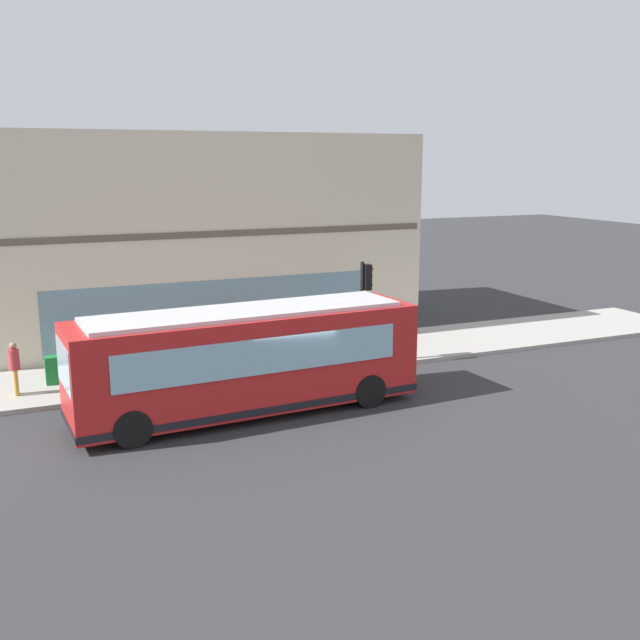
{
  "coord_description": "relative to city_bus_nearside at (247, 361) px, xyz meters",
  "views": [
    {
      "loc": [
        -19.41,
        7.22,
        7.21
      ],
      "look_at": [
        1.67,
        -1.96,
        2.18
      ],
      "focal_mm": 41.31,
      "sensor_mm": 36.0,
      "label": 1
    }
  ],
  "objects": [
    {
      "name": "ground",
      "position": [
        -0.09,
        -1.03,
        -1.55
      ],
      "size": [
        120.0,
        120.0,
        0.0
      ],
      "primitive_type": "plane",
      "color": "#2D2D30"
    },
    {
      "name": "sidewalk_curb",
      "position": [
        4.75,
        -1.03,
        -1.48
      ],
      "size": [
        4.49,
        40.0,
        0.15
      ],
      "primitive_type": "cube",
      "color": "#9E9991",
      "rests_on": "ground"
    },
    {
      "name": "building_corner",
      "position": [
        11.55,
        -1.03,
        2.55
      ],
      "size": [
        9.18,
        17.77,
        8.21
      ],
      "color": "beige",
      "rests_on": "ground"
    },
    {
      "name": "city_bus_nearside",
      "position": [
        0.0,
        0.0,
        0.0
      ],
      "size": [
        3.11,
        10.17,
        3.07
      ],
      "color": "red",
      "rests_on": "ground"
    },
    {
      "name": "traffic_light_near_corner",
      "position": [
        3.0,
        -5.33,
        1.12
      ],
      "size": [
        0.32,
        0.49,
        3.61
      ],
      "color": "black",
      "rests_on": "sidewalk_curb"
    },
    {
      "name": "fire_hydrant",
      "position": [
        4.95,
        -2.78,
        -1.04
      ],
      "size": [
        0.35,
        0.35,
        0.74
      ],
      "color": "yellow",
      "rests_on": "sidewalk_curb"
    },
    {
      "name": "pedestrian_by_light_pole",
      "position": [
        3.95,
        6.12,
        -0.45
      ],
      "size": [
        0.32,
        0.32,
        1.66
      ],
      "color": "gold",
      "rests_on": "sidewalk_curb"
    },
    {
      "name": "pedestrian_near_building_entrance",
      "position": [
        4.49,
        0.62,
        -0.39
      ],
      "size": [
        0.32,
        0.32,
        1.76
      ],
      "color": "silver",
      "rests_on": "sidewalk_curb"
    },
    {
      "name": "pedestrian_walking_along_curb",
      "position": [
        3.43,
        4.37,
        -0.37
      ],
      "size": [
        0.32,
        0.32,
        1.78
      ],
      "color": "#99994C",
      "rests_on": "sidewalk_curb"
    },
    {
      "name": "pedestrian_near_hydrant",
      "position": [
        4.04,
        -4.05,
        -0.48
      ],
      "size": [
        0.32,
        0.32,
        1.61
      ],
      "color": "#B23338",
      "rests_on": "sidewalk_curb"
    },
    {
      "name": "newspaper_vending_box",
      "position": [
        4.75,
        5.03,
        -0.95
      ],
      "size": [
        0.44,
        0.42,
        0.9
      ],
      "color": "#197233",
      "rests_on": "sidewalk_curb"
    }
  ]
}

